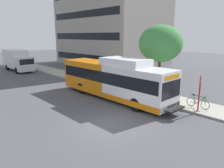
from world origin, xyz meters
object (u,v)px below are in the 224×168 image
Objects in this scene: box_truck_background at (18,60)px; bicycle_parked at (198,102)px; transit_bus at (113,79)px; bus_stop_sign_pole at (200,91)px; street_tree_near_stop at (160,44)px.

bicycle_parked is at bearing -83.29° from box_truck_background.
transit_bus is 20.85m from box_truck_background.
bus_stop_sign_pole is 0.37× the size of box_truck_background.
bus_stop_sign_pole is 6.21m from street_tree_near_stop.
transit_bus is at bearing 154.90° from street_tree_near_stop.
street_tree_near_stop is at bearing -25.10° from transit_bus.
transit_bus is 5.43m from street_tree_near_stop.
street_tree_near_stop is at bearing 71.23° from bicycle_parked.
transit_bus is 7.08m from bicycle_parked.
box_truck_background is at bearing 101.86° from street_tree_near_stop.
street_tree_near_stop is (2.23, 4.92, 3.06)m from bus_stop_sign_pole.
bicycle_parked is 27.57m from box_truck_background.
bicycle_parked is (2.53, -6.52, -1.14)m from transit_bus.
transit_bus is at bearing -88.12° from box_truck_background.
bus_stop_sign_pole is at bearing -114.36° from street_tree_near_stop.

